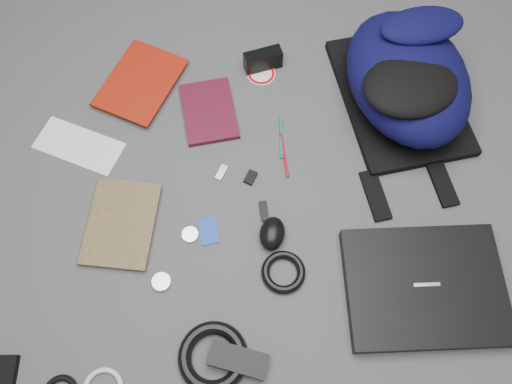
{
  "coord_description": "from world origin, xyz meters",
  "views": [
    {
      "loc": [
        0.01,
        -0.54,
        1.22
      ],
      "look_at": [
        0.0,
        0.0,
        0.02
      ],
      "focal_mm": 35.0,
      "sensor_mm": 36.0,
      "label": 1
    }
  ],
  "objects_px": {
    "compact_camera": "(263,60)",
    "power_brick": "(238,360)",
    "backpack": "(408,77)",
    "textbook_red": "(112,72)",
    "comic_book": "(89,221)",
    "dvd_case": "(209,111)",
    "mouse": "(272,233)",
    "laptop": "(424,287)"
  },
  "relations": [
    {
      "from": "compact_camera",
      "to": "power_brick",
      "type": "relative_size",
      "value": 0.82
    },
    {
      "from": "backpack",
      "to": "textbook_red",
      "type": "relative_size",
      "value": 1.94
    },
    {
      "from": "comic_book",
      "to": "dvd_case",
      "type": "relative_size",
      "value": 1.16
    },
    {
      "from": "backpack",
      "to": "mouse",
      "type": "height_order",
      "value": "backpack"
    },
    {
      "from": "comic_book",
      "to": "power_brick",
      "type": "height_order",
      "value": "power_brick"
    },
    {
      "from": "textbook_red",
      "to": "power_brick",
      "type": "bearing_deg",
      "value": -40.56
    },
    {
      "from": "comic_book",
      "to": "power_brick",
      "type": "xyz_separation_m",
      "value": [
        0.4,
        -0.34,
        0.01
      ]
    },
    {
      "from": "laptop",
      "to": "dvd_case",
      "type": "height_order",
      "value": "laptop"
    },
    {
      "from": "power_brick",
      "to": "compact_camera",
      "type": "bearing_deg",
      "value": 101.04
    },
    {
      "from": "textbook_red",
      "to": "dvd_case",
      "type": "relative_size",
      "value": 1.25
    },
    {
      "from": "textbook_red",
      "to": "backpack",
      "type": "bearing_deg",
      "value": 18.3
    },
    {
      "from": "power_brick",
      "to": "textbook_red",
      "type": "bearing_deg",
      "value": 130.6
    },
    {
      "from": "laptop",
      "to": "textbook_red",
      "type": "xyz_separation_m",
      "value": [
        -0.85,
        0.63,
        -0.01
      ]
    },
    {
      "from": "textbook_red",
      "to": "dvd_case",
      "type": "xyz_separation_m",
      "value": [
        0.3,
        -0.13,
        -0.01
      ]
    },
    {
      "from": "backpack",
      "to": "power_brick",
      "type": "height_order",
      "value": "backpack"
    },
    {
      "from": "laptop",
      "to": "power_brick",
      "type": "height_order",
      "value": "laptop"
    },
    {
      "from": "textbook_red",
      "to": "laptop",
      "type": "bearing_deg",
      "value": -13.5
    },
    {
      "from": "backpack",
      "to": "textbook_red",
      "type": "bearing_deg",
      "value": 162.04
    },
    {
      "from": "textbook_red",
      "to": "mouse",
      "type": "xyz_separation_m",
      "value": [
        0.48,
        -0.5,
        0.01
      ]
    },
    {
      "from": "mouse",
      "to": "power_brick",
      "type": "bearing_deg",
      "value": -94.72
    },
    {
      "from": "backpack",
      "to": "textbook_red",
      "type": "height_order",
      "value": "backpack"
    },
    {
      "from": "dvd_case",
      "to": "compact_camera",
      "type": "height_order",
      "value": "compact_camera"
    },
    {
      "from": "backpack",
      "to": "laptop",
      "type": "bearing_deg",
      "value": -102.66
    },
    {
      "from": "laptop",
      "to": "dvd_case",
      "type": "bearing_deg",
      "value": 134.61
    },
    {
      "from": "backpack",
      "to": "mouse",
      "type": "bearing_deg",
      "value": -143.56
    },
    {
      "from": "compact_camera",
      "to": "mouse",
      "type": "xyz_separation_m",
      "value": [
        0.03,
        -0.54,
        -0.01
      ]
    },
    {
      "from": "textbook_red",
      "to": "dvd_case",
      "type": "height_order",
      "value": "textbook_red"
    },
    {
      "from": "mouse",
      "to": "comic_book",
      "type": "bearing_deg",
      "value": -174.41
    },
    {
      "from": "backpack",
      "to": "dvd_case",
      "type": "distance_m",
      "value": 0.56
    },
    {
      "from": "backpack",
      "to": "compact_camera",
      "type": "xyz_separation_m",
      "value": [
        -0.4,
        0.11,
        -0.07
      ]
    },
    {
      "from": "backpack",
      "to": "compact_camera",
      "type": "bearing_deg",
      "value": 151.44
    },
    {
      "from": "comic_book",
      "to": "compact_camera",
      "type": "bearing_deg",
      "value": 53.37
    },
    {
      "from": "laptop",
      "to": "textbook_red",
      "type": "bearing_deg",
      "value": 140.16
    },
    {
      "from": "power_brick",
      "to": "mouse",
      "type": "bearing_deg",
      "value": 90.1
    },
    {
      "from": "textbook_red",
      "to": "compact_camera",
      "type": "bearing_deg",
      "value": 28.0
    },
    {
      "from": "backpack",
      "to": "dvd_case",
      "type": "xyz_separation_m",
      "value": [
        -0.55,
        -0.06,
        -0.1
      ]
    },
    {
      "from": "dvd_case",
      "to": "power_brick",
      "type": "relative_size",
      "value": 1.51
    },
    {
      "from": "dvd_case",
      "to": "power_brick",
      "type": "distance_m",
      "value": 0.69
    },
    {
      "from": "backpack",
      "to": "comic_book",
      "type": "xyz_separation_m",
      "value": [
        -0.84,
        -0.4,
        -0.09
      ]
    },
    {
      "from": "laptop",
      "to": "compact_camera",
      "type": "distance_m",
      "value": 0.78
    },
    {
      "from": "laptop",
      "to": "textbook_red",
      "type": "relative_size",
      "value": 1.49
    },
    {
      "from": "dvd_case",
      "to": "compact_camera",
      "type": "bearing_deg",
      "value": 35.32
    }
  ]
}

